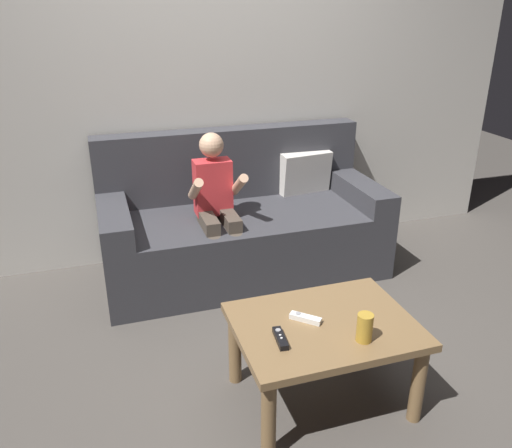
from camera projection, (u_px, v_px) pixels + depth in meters
name	position (u px, v px, depth m)	size (l,w,h in m)	color
ground_plane	(280.00, 367.00, 2.61)	(9.03, 9.03, 0.00)	#4C4742
wall_back	(206.00, 74.00, 3.40)	(4.51, 0.05, 2.50)	beige
couch	(242.00, 225.00, 3.47)	(1.80, 0.80, 0.91)	#38383D
person_seated_on_couch	(217.00, 204.00, 3.14)	(0.32, 0.39, 0.98)	#4C4238
coffee_table	(324.00, 336.00, 2.27)	(0.77, 0.58, 0.41)	brown
game_remote_black_near_edge	(280.00, 338.00, 2.12)	(0.05, 0.14, 0.03)	black
game_remote_white_center	(305.00, 318.00, 2.25)	(0.13, 0.12, 0.03)	white
soda_can	(365.00, 328.00, 2.10)	(0.07, 0.07, 0.12)	#B78C2D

